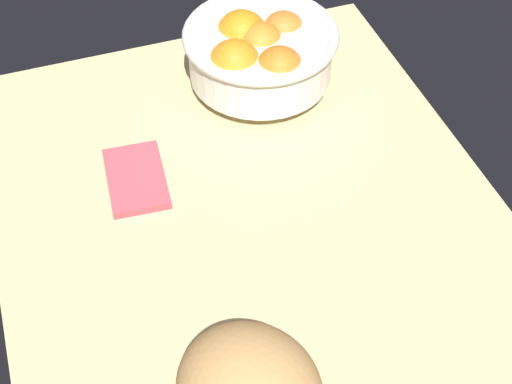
{
  "coord_description": "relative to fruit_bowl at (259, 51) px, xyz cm",
  "views": [
    {
      "loc": [
        -57.93,
        19.82,
        73.28
      ],
      "look_at": [
        0.61,
        -0.43,
        5.0
      ],
      "focal_mm": 52.39,
      "sensor_mm": 36.0,
      "label": 1
    }
  ],
  "objects": [
    {
      "name": "napkin_folded",
      "position": [
        -13.49,
        22.2,
        -5.9
      ],
      "size": [
        12.71,
        8.55,
        1.14
      ],
      "primitive_type": "cube",
      "rotation": [
        0.0,
        0.0,
        -0.08
      ],
      "color": "#B24954",
      "rests_on": "ground"
    },
    {
      "name": "ground_plane",
      "position": [
        -25.48,
        9.55,
        -7.96
      ],
      "size": [
        81.77,
        64.23,
        3.0
      ],
      "primitive_type": "cube",
      "color": "#D3BB81"
    },
    {
      "name": "fruit_bowl",
      "position": [
        0.0,
        0.0,
        0.0
      ],
      "size": [
        22.76,
        22.76,
        11.2
      ],
      "color": "white",
      "rests_on": "ground"
    }
  ]
}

